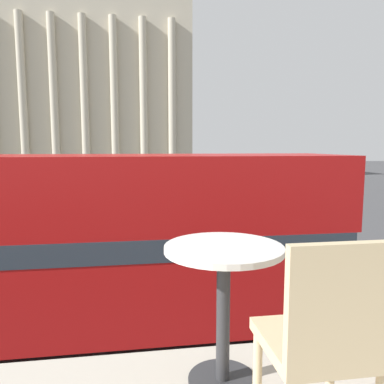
% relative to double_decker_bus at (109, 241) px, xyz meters
% --- Properties ---
extents(double_decker_bus, '(10.31, 2.74, 4.19)m').
position_rel_double_decker_bus_xyz_m(double_decker_bus, '(0.00, 0.00, 0.00)').
color(double_decker_bus, black).
rests_on(double_decker_bus, ground_plane).
extents(cafe_dining_table, '(0.60, 0.60, 0.73)m').
position_rel_double_decker_bus_xyz_m(cafe_dining_table, '(1.02, -6.36, 1.37)').
color(cafe_dining_table, '#2D2D30').
rests_on(cafe_dining_table, cafe_floor_slab).
extents(cafe_chair_0, '(0.40, 0.40, 0.91)m').
position_rel_double_decker_bus_xyz_m(cafe_chair_0, '(1.27, -6.92, 1.35)').
color(cafe_chair_0, '#D1B789').
rests_on(cafe_chair_0, cafe_floor_slab).
extents(plaza_building_left, '(26.18, 11.59, 23.20)m').
position_rel_double_decker_bus_xyz_m(plaza_building_left, '(-5.07, 43.25, 9.26)').
color(plaza_building_left, beige).
rests_on(plaza_building_left, ground_plane).
extents(traffic_light_near, '(0.42, 0.24, 3.43)m').
position_rel_double_decker_bus_xyz_m(traffic_light_near, '(2.35, 3.84, -0.07)').
color(traffic_light_near, black).
rests_on(traffic_light_near, ground_plane).
extents(traffic_light_mid, '(0.42, 0.24, 3.53)m').
position_rel_double_decker_bus_xyz_m(traffic_light_mid, '(0.77, 10.47, -0.01)').
color(traffic_light_mid, black).
rests_on(traffic_light_mid, ground_plane).
extents(car_maroon, '(4.20, 1.93, 1.35)m').
position_rel_double_decker_bus_xyz_m(car_maroon, '(2.33, 17.69, -1.62)').
color(car_maroon, black).
rests_on(car_maroon, ground_plane).
extents(pedestrian_red, '(0.32, 0.32, 1.59)m').
position_rel_double_decker_bus_xyz_m(pedestrian_red, '(-0.45, 11.42, -1.41)').
color(pedestrian_red, '#282B33').
rests_on(pedestrian_red, ground_plane).
extents(pedestrian_black, '(0.32, 0.32, 1.64)m').
position_rel_double_decker_bus_xyz_m(pedestrian_black, '(2.27, 26.23, -1.38)').
color(pedestrian_black, '#282B33').
rests_on(pedestrian_black, ground_plane).
extents(pedestrian_yellow, '(0.32, 0.32, 1.66)m').
position_rel_double_decker_bus_xyz_m(pedestrian_yellow, '(6.81, 20.27, -1.37)').
color(pedestrian_yellow, '#282B33').
rests_on(pedestrian_yellow, ground_plane).
extents(pedestrian_blue, '(0.32, 0.32, 1.60)m').
position_rel_double_decker_bus_xyz_m(pedestrian_blue, '(0.41, 4.34, -1.41)').
color(pedestrian_blue, '#282B33').
rests_on(pedestrian_blue, ground_plane).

